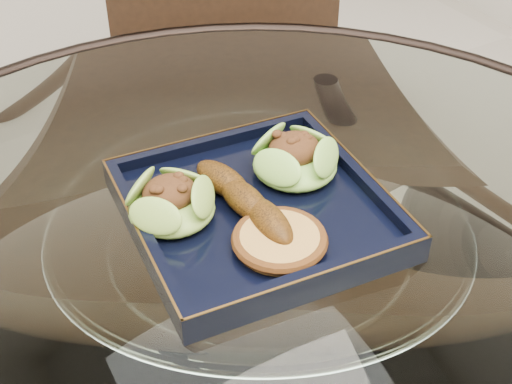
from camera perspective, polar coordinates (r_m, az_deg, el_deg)
dining_table at (r=0.87m, az=0.23°, el=-13.05°), size 1.13×1.13×0.77m
dining_chair at (r=1.32m, az=-1.92°, el=6.01°), size 0.59×0.59×1.03m
navy_plate at (r=0.79m, az=0.00°, el=-1.71°), size 0.30×0.30×0.02m
lettuce_wrap_left at (r=0.76m, az=-6.79°, el=-0.96°), size 0.12×0.12×0.03m
lettuce_wrap_right at (r=0.82m, az=3.14°, el=2.54°), size 0.10×0.10×0.04m
roasted_plantain at (r=0.77m, az=-0.88°, el=-0.65°), size 0.05×0.16×0.03m
crumb_patty at (r=0.73m, az=1.90°, el=-3.96°), size 0.10×0.10×0.02m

